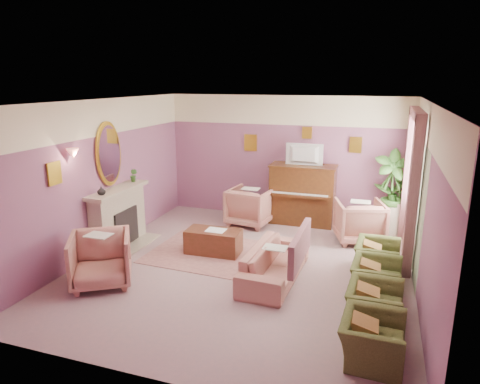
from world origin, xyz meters
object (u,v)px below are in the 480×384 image
(piano, at_px, (302,195))
(olive_chair_c, at_px, (376,273))
(olive_chair_b, at_px, (375,299))
(side_table, at_px, (391,217))
(olive_chair_d, at_px, (378,252))
(floral_armchair_left, at_px, (250,204))
(floral_armchair_right, at_px, (359,219))
(coffee_table, at_px, (214,242))
(floral_armchair_front, at_px, (101,257))
(television, at_px, (304,153))
(olive_chair_a, at_px, (373,332))
(sofa, at_px, (275,257))

(piano, height_order, olive_chair_c, piano)
(olive_chair_b, height_order, side_table, side_table)
(olive_chair_d, bearing_deg, olive_chair_b, -90.00)
(floral_armchair_left, height_order, olive_chair_b, floral_armchair_left)
(floral_armchair_right, bearing_deg, olive_chair_c, -80.11)
(piano, height_order, coffee_table, piano)
(floral_armchair_right, height_order, floral_armchair_front, same)
(olive_chair_d, bearing_deg, floral_armchair_left, 148.73)
(piano, relative_size, olive_chair_d, 1.73)
(piano, height_order, olive_chair_b, piano)
(television, bearing_deg, coffee_table, -119.27)
(floral_armchair_right, bearing_deg, olive_chair_b, -82.78)
(olive_chair_b, bearing_deg, olive_chair_a, -90.00)
(floral_armchair_left, relative_size, olive_chair_d, 1.14)
(piano, distance_m, olive_chair_c, 3.39)
(television, bearing_deg, floral_armchair_front, -121.88)
(sofa, height_order, olive_chair_a, sofa)
(television, xyz_separation_m, olive_chair_d, (1.66, -2.07, -1.25))
(coffee_table, height_order, floral_armchair_left, floral_armchair_left)
(floral_armchair_left, bearing_deg, floral_armchair_right, -7.19)
(sofa, height_order, floral_armchair_front, floral_armchair_front)
(floral_armchair_front, relative_size, olive_chair_a, 1.14)
(piano, bearing_deg, floral_armchair_left, -156.82)
(olive_chair_c, bearing_deg, floral_armchair_right, 99.89)
(floral_armchair_front, bearing_deg, piano, 58.45)
(floral_armchair_right, distance_m, side_table, 0.94)
(television, bearing_deg, olive_chair_d, -51.19)
(olive_chair_a, bearing_deg, side_table, 87.14)
(television, height_order, floral_armchair_front, television)
(sofa, bearing_deg, floral_armchair_left, 115.59)
(olive_chair_b, height_order, olive_chair_c, same)
(floral_armchair_right, bearing_deg, olive_chair_d, -74.40)
(olive_chair_b, bearing_deg, side_table, 86.51)
(olive_chair_c, bearing_deg, piano, 119.51)
(floral_armchair_right, xyz_separation_m, olive_chair_a, (0.38, -3.82, -0.11))
(floral_armchair_left, xyz_separation_m, olive_chair_b, (2.73, -3.30, -0.11))
(sofa, relative_size, side_table, 2.66)
(coffee_table, height_order, side_table, side_table)
(floral_armchair_left, height_order, olive_chair_a, floral_armchair_left)
(floral_armchair_right, bearing_deg, side_table, 49.65)
(floral_armchair_front, relative_size, olive_chair_d, 1.14)
(sofa, distance_m, side_table, 3.37)
(olive_chair_d, bearing_deg, coffee_table, -177.49)
(piano, relative_size, television, 1.75)
(floral_armchair_left, distance_m, olive_chair_d, 3.20)
(piano, bearing_deg, olive_chair_c, -60.49)
(floral_armchair_left, relative_size, olive_chair_b, 1.14)
(floral_armchair_left, bearing_deg, olive_chair_d, -31.27)
(floral_armchair_right, distance_m, olive_chair_c, 2.22)
(piano, distance_m, floral_armchair_right, 1.50)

